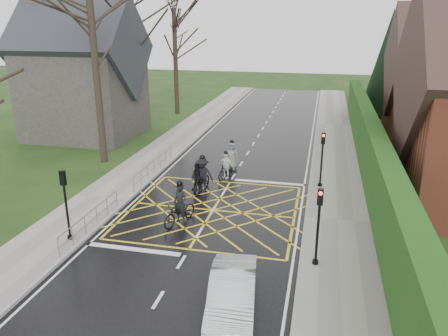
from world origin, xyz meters
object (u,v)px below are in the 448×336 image
at_px(cyclist_rear, 180,210).
at_px(cyclist_back, 198,180).
at_px(cyclist_mid, 202,178).
at_px(car, 232,295).
at_px(cyclist_lead, 231,159).
at_px(cyclist_front, 226,168).

height_order(cyclist_rear, cyclist_back, cyclist_rear).
distance_m(cyclist_mid, car, 10.62).
relative_size(cyclist_rear, car, 0.55).
distance_m(cyclist_rear, cyclist_lead, 8.07).
bearing_deg(cyclist_rear, car, -36.80).
bearing_deg(cyclist_back, cyclist_lead, 73.58).
distance_m(cyclist_rear, cyclist_front, 6.39).
xyz_separation_m(cyclist_back, cyclist_lead, (1.06, 3.95, 0.02)).
bearing_deg(cyclist_lead, cyclist_rear, -93.24).
bearing_deg(cyclist_rear, cyclist_back, 115.66).
relative_size(cyclist_rear, cyclist_lead, 1.15).
xyz_separation_m(cyclist_rear, cyclist_mid, (-0.06, 4.08, 0.08)).
height_order(cyclist_back, cyclist_mid, cyclist_mid).
relative_size(cyclist_rear, cyclist_back, 1.34).
height_order(cyclist_rear, cyclist_front, cyclist_rear).
height_order(cyclist_front, cyclist_lead, cyclist_lead).
xyz_separation_m(cyclist_back, car, (4.03, -9.94, 0.04)).
distance_m(cyclist_back, cyclist_lead, 4.09).
xyz_separation_m(cyclist_mid, cyclist_front, (0.78, 2.27, -0.14)).
relative_size(cyclist_back, cyclist_lead, 0.86).
distance_m(cyclist_rear, car, 6.92).
xyz_separation_m(cyclist_front, car, (2.97, -12.20, 0.06)).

